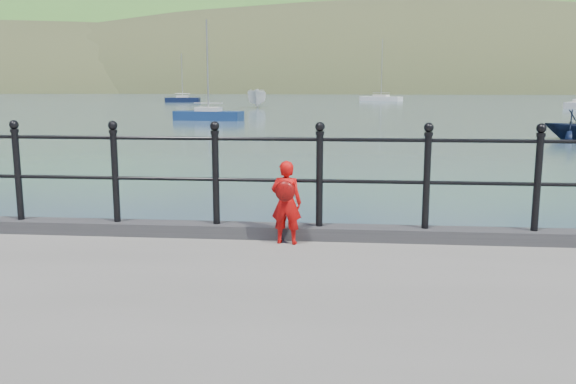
# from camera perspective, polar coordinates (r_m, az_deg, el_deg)

# --- Properties ---
(ground) EXTENTS (600.00, 600.00, 0.00)m
(ground) POSITION_cam_1_polar(r_m,az_deg,el_deg) (7.57, -1.73, -11.32)
(ground) COLOR #2D4251
(ground) RESTS_ON ground
(kerb) EXTENTS (60.00, 0.30, 0.15)m
(kerb) POSITION_cam_1_polar(r_m,az_deg,el_deg) (7.11, -1.93, -3.67)
(kerb) COLOR #28282B
(kerb) RESTS_ON quay
(railing) EXTENTS (18.11, 0.11, 1.20)m
(railing) POSITION_cam_1_polar(r_m,az_deg,el_deg) (6.96, -1.97, 2.32)
(railing) COLOR black
(railing) RESTS_ON kerb
(far_shore) EXTENTS (830.00, 200.00, 156.00)m
(far_shore) POSITION_cam_1_polar(r_m,az_deg,el_deg) (250.52, 14.07, 4.02)
(far_shore) COLOR #333A21
(far_shore) RESTS_ON ground
(child) EXTENTS (0.37, 0.32, 0.94)m
(child) POSITION_cam_1_polar(r_m,az_deg,el_deg) (6.74, -0.17, -0.91)
(child) COLOR red
(child) RESTS_ON quay
(launch_white) EXTENTS (2.64, 5.79, 2.17)m
(launch_white) POSITION_cam_1_polar(r_m,az_deg,el_deg) (70.23, -2.89, 8.74)
(launch_white) COLOR white
(launch_white) RESTS_ON ground
(launch_navy) EXTENTS (3.74, 3.67, 1.50)m
(launch_navy) POSITION_cam_1_polar(r_m,az_deg,el_deg) (33.75, 25.18, 5.74)
(launch_navy) COLOR black
(launch_navy) RESTS_ON ground
(sailboat_port) EXTENTS (5.35, 2.42, 7.61)m
(sailboat_port) POSITION_cam_1_polar(r_m,az_deg,el_deg) (46.85, -7.44, 7.07)
(sailboat_port) COLOR navy
(sailboat_port) RESTS_ON ground
(sailboat_deep) EXTENTS (6.80, 5.06, 9.82)m
(sailboat_deep) POSITION_cam_1_polar(r_m,az_deg,el_deg) (99.06, 8.69, 8.61)
(sailboat_deep) COLOR white
(sailboat_deep) RESTS_ON ground
(sailboat_left) EXTENTS (5.12, 1.84, 7.31)m
(sailboat_left) POSITION_cam_1_polar(r_m,az_deg,el_deg) (92.46, -9.83, 8.48)
(sailboat_left) COLOR black
(sailboat_left) RESTS_ON ground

